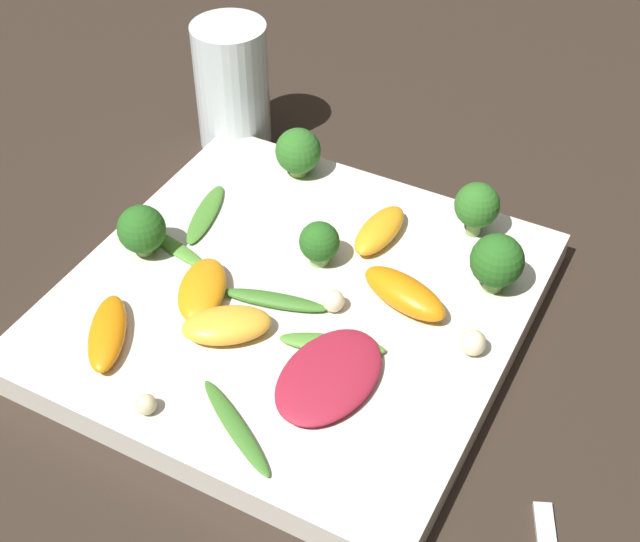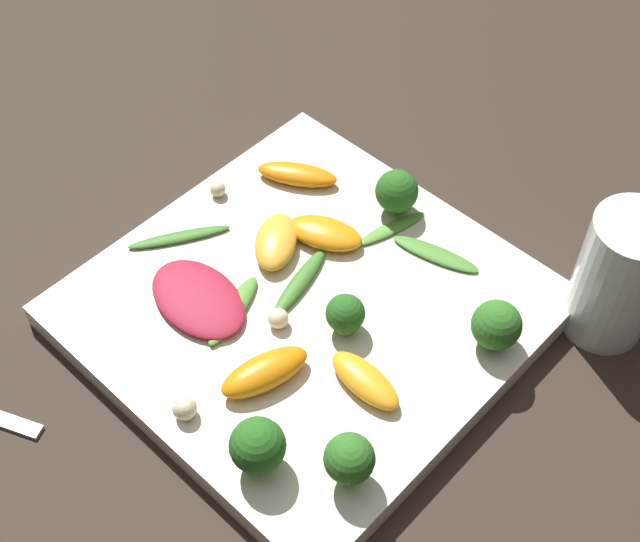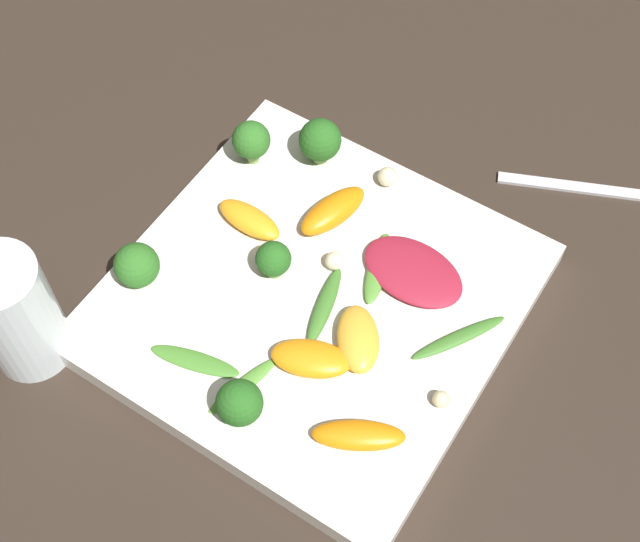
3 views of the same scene
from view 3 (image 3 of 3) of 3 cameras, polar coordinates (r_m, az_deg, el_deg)
The scene contains 23 objects.
ground_plane at distance 0.74m, azimuth -0.39°, elevation -2.32°, with size 2.40×2.40×0.00m, color #2D231C.
plate at distance 0.73m, azimuth -0.40°, elevation -1.88°, with size 0.31×0.31×0.02m.
drinking_glass at distance 0.71m, azimuth -18.92°, elevation -2.58°, with size 0.06×0.06×0.11m.
fork at distance 0.85m, azimuth 18.49°, elevation 4.86°, with size 0.08×0.17×0.01m.
radicchio_leaf_0 at distance 0.73m, azimuth 5.98°, elevation -0.03°, with size 0.06×0.09×0.01m.
orange_segment_0 at distance 0.76m, azimuth 0.83°, elevation 3.88°, with size 0.07×0.05×0.02m.
orange_segment_1 at distance 0.76m, azimuth -4.55°, elevation 3.30°, with size 0.03×0.06×0.02m.
orange_segment_2 at distance 0.69m, azimuth -0.59°, elevation -5.62°, with size 0.05×0.07×0.02m.
orange_segment_3 at distance 0.69m, azimuth 2.44°, elevation -4.36°, with size 0.07×0.06×0.02m.
orange_segment_4 at distance 0.66m, azimuth 2.49°, elevation -10.47°, with size 0.06×0.07×0.01m.
broccoli_floret_0 at distance 0.79m, azimuth 0.00°, elevation 8.35°, with size 0.04×0.04×0.04m.
broccoli_floret_1 at distance 0.73m, azimuth -11.64°, elevation 0.34°, with size 0.04×0.04×0.04m.
broccoli_floret_2 at distance 0.72m, azimuth -2.93°, elevation 0.82°, with size 0.03×0.03×0.03m.
broccoli_floret_3 at distance 0.79m, azimuth -4.42°, elevation 8.32°, with size 0.03×0.03×0.04m.
broccoli_floret_4 at distance 0.66m, azimuth -5.18°, elevation -8.42°, with size 0.04×0.04×0.04m.
arugula_sprig_0 at distance 0.69m, azimuth -4.94°, elevation -7.31°, with size 0.07×0.03×0.00m.
arugula_sprig_1 at distance 0.70m, azimuth -8.02°, elevation -5.72°, with size 0.03×0.08×0.00m.
arugula_sprig_2 at distance 0.73m, azimuth 3.73°, elevation 0.19°, with size 0.07×0.04×0.01m.
arugula_sprig_3 at distance 0.71m, azimuth 8.87°, elevation -4.24°, with size 0.08×0.05×0.00m.
arugula_sprig_4 at distance 0.71m, azimuth 0.29°, elevation -2.23°, with size 0.08×0.03×0.01m.
macadamia_nut_0 at distance 0.73m, azimuth 1.01°, elevation 0.61°, with size 0.02×0.02×0.02m.
macadamia_nut_1 at distance 0.68m, azimuth 7.74°, elevation -8.13°, with size 0.01×0.01×0.01m.
macadamia_nut_2 at distance 0.78m, azimuth 4.34°, elevation 6.04°, with size 0.02×0.02×0.02m.
Camera 3 is at (-0.31, -0.21, 0.64)m, focal length 50.00 mm.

